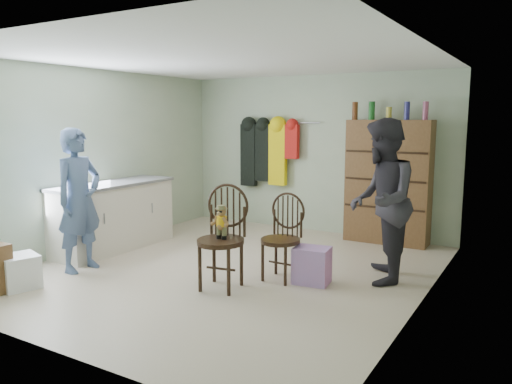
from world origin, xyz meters
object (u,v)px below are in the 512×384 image
Objects in this scene: counter at (114,216)px; chair_far at (283,233)px; chair_front at (223,231)px; dresser at (388,181)px.

chair_far is (2.66, 0.03, 0.06)m from counter.
dresser is at bearing 61.70° from chair_front.
chair_front reaches higher than counter.
counter is 3.96m from dresser.
chair_front is at bearing -108.75° from dresser.
chair_front is 1.14× the size of chair_far.
chair_far is (0.43, 0.59, -0.09)m from chair_front.
chair_front is (2.23, -0.55, 0.15)m from counter.
dresser is (0.54, 2.27, 0.38)m from chair_far.
chair_far reaches higher than counter.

